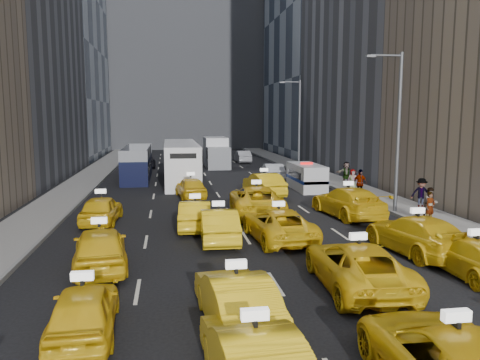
# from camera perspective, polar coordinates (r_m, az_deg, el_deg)

# --- Properties ---
(ground) EXTENTS (160.00, 160.00, 0.00)m
(ground) POSITION_cam_1_polar(r_m,az_deg,el_deg) (14.14, 6.26, -15.23)
(ground) COLOR black
(ground) RESTS_ON ground
(sidewalk_west) EXTENTS (3.00, 90.00, 0.15)m
(sidewalk_west) POSITION_cam_1_polar(r_m,az_deg,el_deg) (38.60, -19.21, -0.77)
(sidewalk_west) COLOR gray
(sidewalk_west) RESTS_ON ground
(sidewalk_east) EXTENTS (3.00, 90.00, 0.15)m
(sidewalk_east) POSITION_cam_1_polar(r_m,az_deg,el_deg) (40.43, 11.49, -0.12)
(sidewalk_east) COLOR gray
(sidewalk_east) RESTS_ON ground
(curb_west) EXTENTS (0.15, 90.00, 0.18)m
(curb_west) POSITION_cam_1_polar(r_m,az_deg,el_deg) (38.36, -17.08, -0.71)
(curb_west) COLOR slate
(curb_west) RESTS_ON ground
(curb_east) EXTENTS (0.15, 90.00, 0.18)m
(curb_east) POSITION_cam_1_polar(r_m,az_deg,el_deg) (39.95, 9.54, -0.15)
(curb_east) COLOR slate
(curb_east) RESTS_ON ground
(building_backdrop) EXTENTS (30.00, 12.00, 40.00)m
(building_backdrop) POSITION_cam_1_polar(r_m,az_deg,el_deg) (85.86, -6.66, 17.43)
(building_backdrop) COLOR slate
(building_backdrop) RESTS_ON ground
(streetlight_near) EXTENTS (2.15, 0.22, 9.00)m
(streetlight_near) POSITION_cam_1_polar(r_m,az_deg,el_deg) (27.62, 18.54, 6.13)
(streetlight_near) COLOR #595B60
(streetlight_near) RESTS_ON ground
(streetlight_far) EXTENTS (2.15, 0.22, 9.00)m
(streetlight_far) POSITION_cam_1_polar(r_m,az_deg,el_deg) (46.32, 7.10, 6.97)
(streetlight_far) COLOR #595B60
(streetlight_far) RESTS_ON ground
(taxi_4) EXTENTS (1.78, 4.03, 1.35)m
(taxi_4) POSITION_cam_1_polar(r_m,az_deg,el_deg) (12.83, -18.49, -14.81)
(taxi_4) COLOR yellow
(taxi_4) RESTS_ON ground
(taxi_5) EXTENTS (1.99, 4.62, 1.48)m
(taxi_5) POSITION_cam_1_polar(r_m,az_deg,el_deg) (12.69, -0.48, -14.34)
(taxi_5) COLOR yellow
(taxi_5) RESTS_ON ground
(taxi_6) EXTENTS (2.76, 5.48, 1.49)m
(taxi_6) POSITION_cam_1_polar(r_m,az_deg,el_deg) (15.81, 14.10, -10.04)
(taxi_6) COLOR yellow
(taxi_6) RESTS_ON ground
(taxi_7) EXTENTS (2.01, 4.71, 1.35)m
(taxi_7) POSITION_cam_1_polar(r_m,az_deg,el_deg) (18.29, 26.71, -8.42)
(taxi_7) COLOR yellow
(taxi_7) RESTS_ON ground
(taxi_8) EXTENTS (2.44, 4.83, 1.58)m
(taxi_8) POSITION_cam_1_polar(r_m,az_deg,el_deg) (17.87, -16.67, -7.91)
(taxi_8) COLOR yellow
(taxi_8) RESTS_ON ground
(taxi_9) EXTENTS (1.69, 4.54, 1.48)m
(taxi_9) POSITION_cam_1_polar(r_m,az_deg,el_deg) (20.84, -2.64, -5.48)
(taxi_9) COLOR yellow
(taxi_9) RESTS_ON ground
(taxi_10) EXTENTS (2.75, 5.34, 1.44)m
(taxi_10) POSITION_cam_1_polar(r_m,az_deg,el_deg) (21.08, 4.70, -5.41)
(taxi_10) COLOR yellow
(taxi_10) RESTS_ON ground
(taxi_11) EXTENTS (2.72, 5.52, 1.54)m
(taxi_11) POSITION_cam_1_polar(r_m,az_deg,el_deg) (20.34, 20.70, -6.23)
(taxi_11) COLOR yellow
(taxi_11) RESTS_ON ground
(taxi_12) EXTENTS (1.97, 4.40, 1.47)m
(taxi_12) POSITION_cam_1_polar(r_m,az_deg,el_deg) (25.31, -16.55, -3.45)
(taxi_12) COLOR yellow
(taxi_12) RESTS_ON ground
(taxi_13) EXTENTS (1.83, 4.40, 1.42)m
(taxi_13) POSITION_cam_1_polar(r_m,az_deg,el_deg) (23.22, -5.48, -4.22)
(taxi_13) COLOR yellow
(taxi_13) RESTS_ON ground
(taxi_14) EXTENTS (3.13, 6.12, 1.65)m
(taxi_14) POSITION_cam_1_polar(r_m,az_deg,el_deg) (26.32, 1.99, -2.50)
(taxi_14) COLOR yellow
(taxi_14) RESTS_ON ground
(taxi_15) EXTENTS (2.96, 5.89, 1.64)m
(taxi_15) POSITION_cam_1_polar(r_m,az_deg,el_deg) (26.58, 13.01, -2.61)
(taxi_15) COLOR yellow
(taxi_15) RESTS_ON ground
(taxi_16) EXTENTS (2.21, 4.40, 1.44)m
(taxi_16) POSITION_cam_1_polar(r_m,az_deg,el_deg) (31.96, -6.01, -0.91)
(taxi_16) COLOR yellow
(taxi_16) RESTS_ON ground
(taxi_17) EXTENTS (2.33, 5.07, 1.61)m
(taxi_17) POSITION_cam_1_polar(r_m,az_deg,el_deg) (32.67, 2.93, -0.53)
(taxi_17) COLOR yellow
(taxi_17) RESTS_ON ground
(nypd_van) EXTENTS (2.18, 4.96, 2.08)m
(nypd_van) POSITION_cam_1_polar(r_m,az_deg,el_deg) (35.65, 8.09, 0.31)
(nypd_van) COLOR silver
(nypd_van) RESTS_ON ground
(double_decker) EXTENTS (2.73, 9.85, 2.83)m
(double_decker) POSITION_cam_1_polar(r_m,az_deg,el_deg) (42.07, -12.41, 1.97)
(double_decker) COLOR black
(double_decker) RESTS_ON ground
(city_bus) EXTENTS (3.98, 13.06, 3.32)m
(city_bus) POSITION_cam_1_polar(r_m,az_deg,el_deg) (39.87, -7.22, 2.14)
(city_bus) COLOR white
(city_bus) RESTS_ON ground
(box_truck) EXTENTS (2.58, 7.07, 3.21)m
(box_truck) POSITION_cam_1_polar(r_m,az_deg,el_deg) (51.47, -2.93, 3.37)
(box_truck) COLOR white
(box_truck) RESTS_ON ground
(misc_car_0) EXTENTS (1.78, 4.52, 1.46)m
(misc_car_0) POSITION_cam_1_polar(r_m,az_deg,el_deg) (40.75, 3.98, 1.01)
(misc_car_0) COLOR #B4B6BD
(misc_car_0) RESTS_ON ground
(misc_car_1) EXTENTS (3.08, 5.71, 1.52)m
(misc_car_1) POSITION_cam_1_polar(r_m,az_deg,el_deg) (51.83, -11.86, 2.34)
(misc_car_1) COLOR black
(misc_car_1) RESTS_ON ground
(misc_car_2) EXTENTS (2.34, 5.29, 1.51)m
(misc_car_2) POSITION_cam_1_polar(r_m,az_deg,el_deg) (57.91, -3.09, 3.04)
(misc_car_2) COLOR slate
(misc_car_2) RESTS_ON ground
(misc_car_3) EXTENTS (1.85, 4.12, 1.38)m
(misc_car_3) POSITION_cam_1_polar(r_m,az_deg,el_deg) (55.16, -6.79, 2.69)
(misc_car_3) COLOR black
(misc_car_3) RESTS_ON ground
(misc_car_4) EXTENTS (1.57, 4.41, 1.45)m
(misc_car_4) POSITION_cam_1_polar(r_m,az_deg,el_deg) (56.25, 0.32, 2.88)
(misc_car_4) COLOR #97989E
(misc_car_4) RESTS_ON ground
(pedestrian_0) EXTENTS (0.66, 0.54, 1.57)m
(pedestrian_0) POSITION_cam_1_polar(r_m,az_deg,el_deg) (25.74, 22.17, -3.06)
(pedestrian_0) COLOR gray
(pedestrian_0) RESTS_ON sidewalk_east
(pedestrian_1) EXTENTS (0.89, 0.59, 1.71)m
(pedestrian_1) POSITION_cam_1_polar(r_m,az_deg,el_deg) (26.31, 22.21, -2.69)
(pedestrian_1) COLOR gray
(pedestrian_1) RESTS_ON sidewalk_east
(pedestrian_2) EXTENTS (1.26, 0.86, 1.80)m
(pedestrian_2) POSITION_cam_1_polar(r_m,az_deg,el_deg) (29.30, 21.23, -1.53)
(pedestrian_2) COLOR gray
(pedestrian_2) RESTS_ON sidewalk_east
(pedestrian_3) EXTENTS (1.16, 0.66, 1.86)m
(pedestrian_3) POSITION_cam_1_polar(r_m,az_deg,el_deg) (32.28, 14.40, -0.37)
(pedestrian_3) COLOR gray
(pedestrian_3) RESTS_ON sidewalk_east
(pedestrian_4) EXTENTS (0.76, 0.44, 1.53)m
(pedestrian_4) POSITION_cam_1_polar(r_m,az_deg,el_deg) (35.27, 13.56, 0.05)
(pedestrian_4) COLOR gray
(pedestrian_4) RESTS_ON sidewalk_east
(pedestrian_5) EXTENTS (1.75, 0.86, 1.82)m
(pedestrian_5) POSITION_cam_1_polar(r_m,az_deg,el_deg) (37.99, 12.84, 0.83)
(pedestrian_5) COLOR gray
(pedestrian_5) RESTS_ON sidewalk_east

